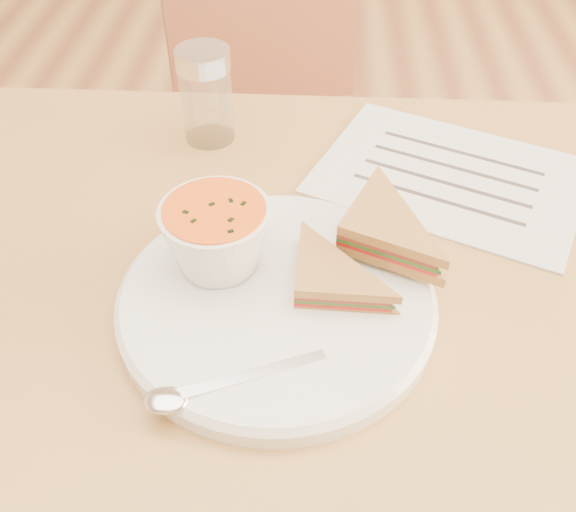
# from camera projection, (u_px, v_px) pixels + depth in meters

# --- Properties ---
(dining_table) EXTENTS (1.00, 0.70, 0.75)m
(dining_table) POSITION_uv_depth(u_px,v_px,m) (294.00, 452.00, 0.92)
(dining_table) COLOR brown
(dining_table) RESTS_ON floor
(chair_far) EXTENTS (0.52, 0.52, 0.92)m
(chair_far) POSITION_uv_depth(u_px,v_px,m) (289.00, 148.00, 1.33)
(chair_far) COLOR brown
(chair_far) RESTS_ON floor
(plate) EXTENTS (0.40, 0.40, 0.02)m
(plate) POSITION_uv_depth(u_px,v_px,m) (277.00, 301.00, 0.62)
(plate) COLOR white
(plate) RESTS_ON dining_table
(soup_bowl) EXTENTS (0.13, 0.13, 0.07)m
(soup_bowl) POSITION_uv_depth(u_px,v_px,m) (217.00, 239.00, 0.62)
(soup_bowl) COLOR white
(soup_bowl) RESTS_ON plate
(sandwich_half_a) EXTENTS (0.10, 0.10, 0.03)m
(sandwich_half_a) POSITION_uv_depth(u_px,v_px,m) (294.00, 302.00, 0.59)
(sandwich_half_a) COLOR #BD8542
(sandwich_half_a) RESTS_ON plate
(sandwich_half_b) EXTENTS (0.15, 0.15, 0.03)m
(sandwich_half_b) POSITION_uv_depth(u_px,v_px,m) (336.00, 240.00, 0.63)
(sandwich_half_b) COLOR #BD8542
(sandwich_half_b) RESTS_ON plate
(spoon) EXTENTS (0.18, 0.11, 0.01)m
(spoon) POSITION_uv_depth(u_px,v_px,m) (230.00, 382.00, 0.53)
(spoon) COLOR silver
(spoon) RESTS_ON plate
(paper_menu) EXTENTS (0.37, 0.33, 0.00)m
(paper_menu) POSITION_uv_depth(u_px,v_px,m) (449.00, 176.00, 0.78)
(paper_menu) COLOR silver
(paper_menu) RESTS_ON dining_table
(condiment_shaker) EXTENTS (0.09, 0.09, 0.12)m
(condiment_shaker) POSITION_uv_depth(u_px,v_px,m) (206.00, 96.00, 0.80)
(condiment_shaker) COLOR silver
(condiment_shaker) RESTS_ON dining_table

